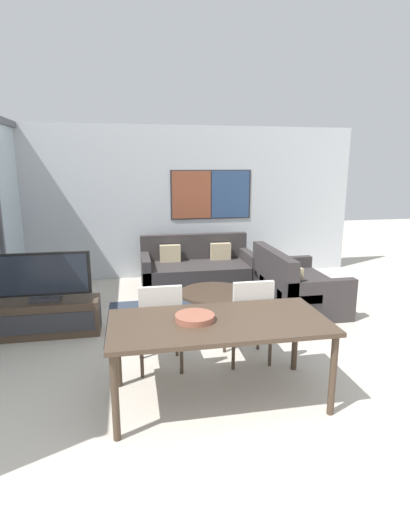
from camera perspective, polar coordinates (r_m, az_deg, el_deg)
ground_plane at (r=3.12m, az=11.65°, el=-29.47°), size 24.00×24.00×0.00m
wall_back at (r=7.56m, az=-3.19°, el=7.63°), size 6.68×0.09×2.80m
area_rug at (r=5.75m, az=1.35°, el=-8.44°), size 2.98×1.67×0.01m
tv_console at (r=5.44m, az=-21.62°, el=-8.18°), size 1.29×0.42×0.45m
television at (r=5.28m, az=-22.09°, el=-2.82°), size 1.13×0.20×0.61m
sofa_main at (r=7.06m, az=-1.14°, el=-2.05°), size 1.94×0.99×0.87m
sofa_side at (r=6.17m, az=12.50°, el=-4.57°), size 0.99×1.53×0.87m
coffee_table at (r=5.66m, az=1.37°, el=-5.95°), size 0.98×0.98×0.35m
dining_table at (r=3.56m, az=2.02°, el=-10.22°), size 1.91×0.91×0.77m
dining_chair_left at (r=4.14m, az=-6.42°, el=-9.58°), size 0.46×0.46×0.95m
dining_chair_centre at (r=4.30m, az=6.37°, el=-8.76°), size 0.46×0.46×0.95m
fruit_bowl at (r=3.52m, az=-1.46°, el=-8.71°), size 0.35×0.35×0.05m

